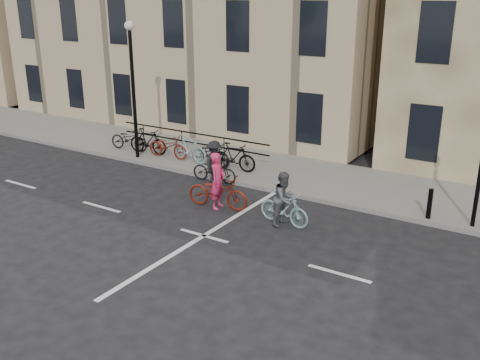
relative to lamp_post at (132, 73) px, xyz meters
The scene contains 10 objects.
ground 8.59m from the lamp_post, 34.09° to the right, with size 120.00×120.00×0.00m, color black.
sidewalk 4.52m from the lamp_post, 32.62° to the left, with size 46.00×4.00×0.15m, color slate.
building_west 9.11m from the lamp_post, 106.21° to the left, with size 20.00×10.00×10.00m, color tan.
building_far 21.34m from the lamp_post, 156.20° to the left, with size 12.00×10.00×9.00m, color tan.
lamp_post is the anchor object (origin of this frame).
bollard_east 11.86m from the lamp_post, ahead, with size 0.14×0.14×0.90m, color black.
parked_bikes 3.32m from the lamp_post, 22.01° to the left, with size 7.25×1.23×1.05m.
cyclist_pink 6.78m from the lamp_post, 23.56° to the right, with size 2.09×0.99×1.78m.
cyclist_grey 8.84m from the lamp_post, 17.41° to the right, with size 1.70×0.84×1.60m.
cyclist_dark 5.07m from the lamp_post, ahead, with size 1.76×1.04×1.51m.
Camera 1 is at (8.07, -10.85, 6.28)m, focal length 40.00 mm.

